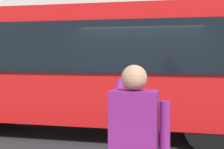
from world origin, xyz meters
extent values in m
plane|color=#232326|center=(0.00, 0.00, 0.00)|extent=(60.00, 60.00, 0.00)
cube|color=red|center=(1.61, -0.41, 1.70)|extent=(9.00, 2.50, 2.60)
cube|color=black|center=(1.61, 0.85, 2.10)|extent=(7.60, 0.06, 1.10)
cylinder|color=black|center=(4.61, -1.51, 0.50)|extent=(1.00, 0.28, 1.00)
cylinder|color=black|center=(-1.39, -1.51, 0.50)|extent=(1.00, 0.28, 1.00)
cylinder|color=black|center=(-1.39, 0.69, 0.50)|extent=(1.00, 0.28, 1.00)
cube|color=#6B1960|center=(-0.46, 4.53, 1.30)|extent=(0.40, 0.24, 0.66)
sphere|color=#A87A5B|center=(-0.46, 4.53, 1.74)|extent=(0.22, 0.22, 0.22)
cylinder|color=#6B1960|center=(-0.72, 4.53, 1.26)|extent=(0.09, 0.09, 0.58)
cylinder|color=#6B1960|center=(-0.28, 4.37, 1.52)|extent=(0.09, 0.48, 0.37)
cube|color=black|center=(-0.36, 4.23, 1.72)|extent=(0.07, 0.01, 0.14)
camera|label=1|loc=(-0.87, 7.18, 1.93)|focal=50.88mm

